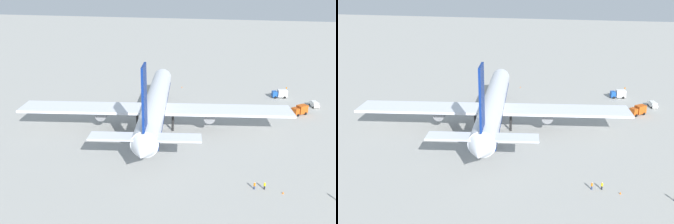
% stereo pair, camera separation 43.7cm
% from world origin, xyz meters
% --- Properties ---
extents(ground_plane, '(600.00, 600.00, 0.00)m').
position_xyz_m(ground_plane, '(0.00, 0.00, 0.00)').
color(ground_plane, '#9E9E99').
extents(airliner, '(69.27, 78.29, 25.10)m').
position_xyz_m(airliner, '(-1.34, -0.24, 7.44)').
color(airliner, silver).
rests_on(airliner, ground).
extents(service_truck_1, '(5.11, 5.56, 3.10)m').
position_xyz_m(service_truck_1, '(19.63, -43.65, 1.66)').
color(service_truck_1, '#BF4C14').
rests_on(service_truck_1, ground).
extents(service_truck_3, '(3.50, 5.75, 3.01)m').
position_xyz_m(service_truck_3, '(36.72, -38.58, 1.62)').
color(service_truck_3, '#194CA5').
rests_on(service_truck_3, ground).
extents(service_van, '(5.03, 2.96, 1.97)m').
position_xyz_m(service_van, '(28.49, -49.46, 1.03)').
color(service_van, white).
rests_on(service_van, ground).
extents(ground_worker_0, '(0.41, 0.41, 1.75)m').
position_xyz_m(ground_worker_0, '(-28.82, -30.72, 0.89)').
color(ground_worker_0, black).
rests_on(ground_worker_0, ground).
extents(ground_worker_1, '(0.57, 0.57, 1.74)m').
position_xyz_m(ground_worker_1, '(-29.25, -28.63, 0.88)').
color(ground_worker_1, navy).
rests_on(ground_worker_1, ground).
extents(ground_worker_2, '(0.52, 0.52, 1.77)m').
position_xyz_m(ground_worker_2, '(45.82, -41.70, 0.90)').
color(ground_worker_2, navy).
rests_on(ground_worker_2, ground).
extents(traffic_cone_0, '(0.36, 0.36, 0.55)m').
position_xyz_m(traffic_cone_0, '(41.88, -0.58, 0.28)').
color(traffic_cone_0, orange).
rests_on(traffic_cone_0, ground).
extents(traffic_cone_1, '(0.36, 0.36, 0.55)m').
position_xyz_m(traffic_cone_1, '(-29.76, -34.48, 0.28)').
color(traffic_cone_1, orange).
rests_on(traffic_cone_1, ground).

